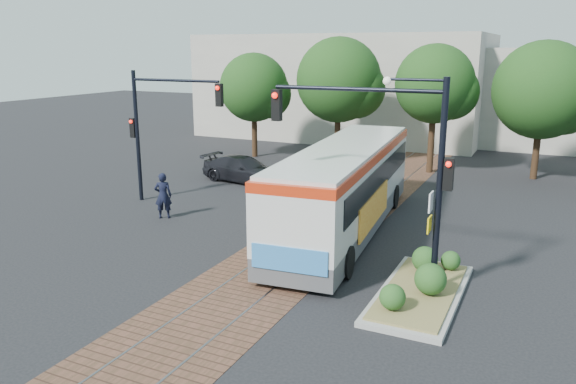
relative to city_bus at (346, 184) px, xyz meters
name	(u,v)px	position (x,y,z in m)	size (l,w,h in m)	color
ground	(285,259)	(-0.76, -3.75, -1.88)	(120.00, 120.00, 0.00)	black
trackbed	(329,226)	(-0.76, 0.25, -1.87)	(3.60, 40.00, 0.02)	brown
tree_row	(431,87)	(0.45, 12.67, 2.97)	(26.40, 5.60, 7.67)	#382314
warehouses	(441,90)	(-1.29, 24.99, 1.93)	(40.00, 13.00, 8.00)	#ADA899
city_bus	(346,184)	(0.00, 0.00, 0.00)	(3.85, 12.79, 3.37)	#464649
traffic_island	(422,284)	(4.06, -4.65, -1.55)	(2.20, 5.20, 1.13)	gray
signal_pole_main	(397,151)	(3.10, -4.56, 2.28)	(5.49, 0.46, 6.00)	black
signal_pole_left	(156,119)	(-9.13, 0.24, 1.99)	(4.99, 0.34, 6.00)	black
officer	(163,196)	(-7.45, -1.68, -0.90)	(0.71, 0.47, 1.95)	black
parked_car	(243,169)	(-7.81, 5.60, -1.20)	(1.91, 4.70, 1.36)	black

